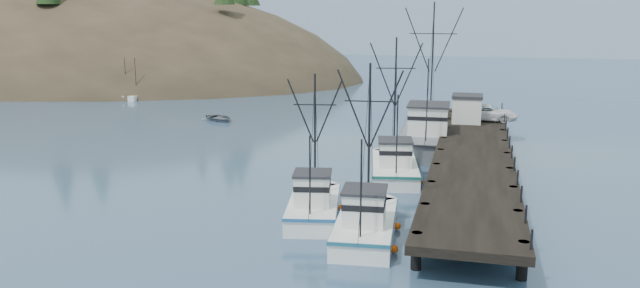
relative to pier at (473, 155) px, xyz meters
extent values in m
plane|color=#314D6D|center=(-14.00, -16.00, -1.69)|extent=(400.00, 400.00, 0.00)
cube|color=black|center=(0.00, 0.00, 0.06)|extent=(6.00, 44.00, 0.50)
cylinder|color=black|center=(-2.60, -20.00, -0.69)|extent=(0.56, 0.56, 2.00)
cylinder|color=black|center=(2.60, -20.00, -0.69)|extent=(0.56, 0.56, 2.00)
cylinder|color=black|center=(-2.60, -15.00, -0.69)|extent=(0.56, 0.56, 2.00)
cylinder|color=black|center=(2.60, -15.00, -0.69)|extent=(0.56, 0.56, 2.00)
cylinder|color=black|center=(-2.60, -10.00, -0.69)|extent=(0.56, 0.56, 2.00)
cylinder|color=black|center=(2.60, -10.00, -0.69)|extent=(0.56, 0.56, 2.00)
cylinder|color=black|center=(-2.60, -5.00, -0.69)|extent=(0.56, 0.56, 2.00)
cylinder|color=black|center=(2.60, -5.00, -0.69)|extent=(0.56, 0.56, 2.00)
cylinder|color=black|center=(-2.60, 0.00, -0.69)|extent=(0.56, 0.56, 2.00)
cylinder|color=black|center=(2.60, 0.00, -0.69)|extent=(0.56, 0.56, 2.00)
cylinder|color=black|center=(-2.60, 5.00, -0.69)|extent=(0.56, 0.56, 2.00)
cylinder|color=black|center=(2.60, 5.00, -0.69)|extent=(0.56, 0.56, 2.00)
cylinder|color=black|center=(-2.60, 10.00, -0.69)|extent=(0.56, 0.56, 2.00)
cylinder|color=black|center=(2.60, 10.00, -0.69)|extent=(0.56, 0.56, 2.00)
cylinder|color=black|center=(-2.60, 15.00, -0.69)|extent=(0.56, 0.56, 2.00)
cylinder|color=black|center=(2.60, 15.00, -0.69)|extent=(0.56, 0.56, 2.00)
cylinder|color=black|center=(-2.60, 20.00, -0.69)|extent=(0.56, 0.56, 2.00)
cylinder|color=black|center=(2.60, 20.00, -0.69)|extent=(0.56, 0.56, 2.00)
ellipsoid|color=#382D1E|center=(-84.00, 62.00, -7.69)|extent=(132.00, 78.00, 51.00)
ellipsoid|color=black|center=(-89.00, 66.00, -3.69)|extent=(109.20, 62.40, 41.60)
cube|color=beige|center=(-52.00, 40.00, -0.29)|extent=(4.00, 5.00, 2.80)
cube|color=beige|center=(-58.00, 44.00, -0.29)|extent=(4.00, 5.00, 2.80)
cube|color=beige|center=(-48.00, 46.00, -0.29)|extent=(4.00, 5.00, 2.80)
cube|color=#9EB2C6|center=(-4.00, 154.00, -1.69)|extent=(360.00, 40.00, 26.00)
cube|color=silver|center=(-54.00, 169.00, -1.69)|extent=(180.00, 25.00, 18.00)
cube|color=white|center=(-48.64, 36.94, -1.39)|extent=(1.00, 3.50, 0.90)
cylinder|color=black|center=(-48.64, 36.94, 1.51)|extent=(0.08, 0.08, 6.00)
cube|color=white|center=(-38.05, 47.84, -1.39)|extent=(1.00, 3.50, 0.90)
cylinder|color=black|center=(-38.05, 47.84, 1.51)|extent=(0.08, 0.08, 6.00)
cube|color=white|center=(-54.58, 33.41, -1.39)|extent=(1.00, 3.50, 0.90)
cylinder|color=black|center=(-54.58, 33.41, 1.51)|extent=(0.08, 0.08, 6.00)
cube|color=white|center=(-50.59, 47.09, -1.39)|extent=(1.00, 3.50, 0.90)
cylinder|color=black|center=(-50.59, 47.09, 1.51)|extent=(0.08, 0.08, 6.00)
cube|color=white|center=(-48.81, 32.04, -1.39)|extent=(1.00, 3.50, 0.90)
cylinder|color=black|center=(-48.81, 32.04, 1.51)|extent=(0.08, 0.08, 6.00)
cube|color=white|center=(-57.11, 43.11, -1.39)|extent=(1.00, 3.50, 0.90)
cylinder|color=black|center=(-57.11, 43.11, 1.51)|extent=(0.08, 0.08, 6.00)
cube|color=white|center=(-55.44, 40.55, -1.39)|extent=(1.00, 3.50, 0.90)
cylinder|color=black|center=(-55.44, 40.55, 1.51)|extent=(0.08, 0.08, 6.00)
cube|color=white|center=(-50.57, 32.20, -1.39)|extent=(1.00, 3.50, 0.90)
cylinder|color=black|center=(-50.57, 32.20, 1.51)|extent=(0.08, 0.08, 6.00)
cube|color=white|center=(-58.24, 36.01, -1.39)|extent=(1.00, 3.50, 0.90)
cylinder|color=black|center=(-58.24, 36.01, 1.51)|extent=(0.08, 0.08, 6.00)
cube|color=white|center=(-5.91, -16.13, -1.24)|extent=(3.93, 8.60, 1.60)
cube|color=white|center=(-6.24, -11.96, -1.24)|extent=(3.26, 3.26, 1.60)
cube|color=#1C5970|center=(-5.91, -16.13, -0.54)|extent=(4.01, 8.82, 0.18)
cube|color=silver|center=(-5.82, -17.20, 0.51)|extent=(2.47, 2.54, 1.90)
cube|color=#26262B|center=(-5.82, -17.20, 1.54)|extent=(2.68, 2.77, 0.16)
cylinder|color=black|center=(-6.01, -14.85, 3.99)|extent=(0.14, 0.14, 8.86)
cylinder|color=black|center=(-5.65, -19.34, 2.22)|extent=(0.10, 0.10, 5.32)
cube|color=white|center=(-9.75, -13.47, -1.24)|extent=(4.40, 8.05, 1.60)
cube|color=white|center=(-10.44, -9.73, -1.24)|extent=(3.02, 3.02, 1.60)
cube|color=#1F578F|center=(-9.75, -13.47, -0.54)|extent=(4.49, 8.25, 0.18)
cube|color=silver|center=(-9.57, -14.43, 0.51)|extent=(2.50, 2.50, 1.90)
cube|color=#26262B|center=(-9.57, -14.43, 1.54)|extent=(2.72, 2.73, 0.16)
cylinder|color=black|center=(-9.96, -12.32, 3.51)|extent=(0.14, 0.14, 7.91)
cylinder|color=black|center=(-9.22, -16.36, 1.93)|extent=(0.10, 0.10, 4.74)
cube|color=white|center=(-6.08, -2.12, -1.24)|extent=(4.98, 9.57, 1.60)
cube|color=white|center=(-6.85, 2.37, -1.24)|extent=(3.46, 3.46, 1.60)
cube|color=#165A4E|center=(-6.08, -2.12, -0.54)|extent=(5.09, 9.81, 0.18)
cube|color=silver|center=(-5.89, -3.27, 0.51)|extent=(2.85, 2.94, 1.90)
cube|color=#26262B|center=(-5.89, -3.27, 1.54)|extent=(3.09, 3.21, 0.16)
cylinder|color=black|center=(-6.32, -0.74, 4.43)|extent=(0.14, 0.14, 9.74)
cylinder|color=black|center=(-5.50, -5.57, 2.48)|extent=(0.10, 0.10, 5.84)
cube|color=slate|center=(-4.25, 9.22, -0.94)|extent=(5.44, 14.59, 2.20)
cube|color=slate|center=(-4.47, 16.44, -0.94)|extent=(5.02, 5.02, 2.20)
cube|color=black|center=(-4.25, 9.22, 0.06)|extent=(5.55, 14.97, 0.18)
cube|color=silver|center=(-4.20, 7.36, 1.46)|extent=(3.63, 4.18, 2.60)
cube|color=#26262B|center=(-4.20, 7.36, 2.84)|extent=(3.94, 4.56, 0.16)
cylinder|color=black|center=(-4.32, 11.44, 6.15)|extent=(0.14, 0.14, 11.99)
cylinder|color=black|center=(-4.09, 3.66, 3.76)|extent=(0.10, 0.10, 7.19)
cube|color=silver|center=(-0.83, 13.24, 1.56)|extent=(2.80, 3.00, 2.50)
cube|color=#26262B|center=(-0.83, 13.24, 2.96)|extent=(3.00, 3.20, 0.30)
imported|color=white|center=(1.33, 14.87, 1.12)|extent=(6.15, 3.44, 1.62)
imported|color=slate|center=(-29.96, 18.60, -1.69)|extent=(5.76, 5.53, 0.97)
camera|label=1|loc=(-0.07, -50.35, 11.39)|focal=35.00mm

